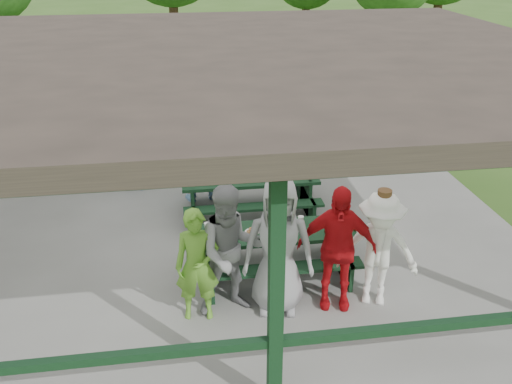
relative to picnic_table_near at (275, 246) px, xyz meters
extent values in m
plane|color=#31551A|center=(-0.47, 1.20, -0.57)|extent=(90.00, 90.00, 0.00)
cube|color=slate|center=(-0.47, 1.20, -0.52)|extent=(10.00, 8.00, 0.10)
cube|color=black|center=(-0.47, -2.60, 1.03)|extent=(0.15, 0.15, 3.00)
cube|color=black|center=(-0.47, 5.00, 1.03)|extent=(0.15, 0.15, 3.00)
cube|color=black|center=(4.33, 5.00, 1.03)|extent=(0.15, 0.15, 3.00)
cube|color=black|center=(-2.87, -2.60, 0.43)|extent=(4.65, 0.10, 0.10)
cube|color=black|center=(1.93, -2.60, 0.43)|extent=(4.65, 0.10, 0.10)
cube|color=black|center=(-2.87, 5.00, 0.43)|extent=(4.65, 0.10, 0.10)
cube|color=black|center=(1.93, 5.00, 0.43)|extent=(4.65, 0.10, 0.10)
cube|color=black|center=(-0.47, -2.60, 2.43)|extent=(9.80, 0.15, 0.20)
cube|color=black|center=(-0.47, 5.00, 2.43)|extent=(9.80, 0.15, 0.20)
cube|color=#2E2721|center=(-0.47, 1.20, 2.65)|extent=(10.60, 8.60, 0.24)
cube|color=black|center=(0.00, 0.00, 0.25)|extent=(2.40, 0.75, 0.06)
cube|color=black|center=(0.00, -0.55, -0.04)|extent=(2.40, 0.28, 0.05)
cube|color=black|center=(0.00, 0.55, -0.04)|extent=(2.40, 0.28, 0.05)
cube|color=black|center=(-1.02, 0.00, -0.09)|extent=(0.06, 0.70, 0.75)
cube|color=black|center=(1.02, 0.00, -0.09)|extent=(0.06, 0.70, 0.75)
cube|color=black|center=(-1.02, 0.00, -0.24)|extent=(0.06, 1.39, 0.45)
cube|color=black|center=(1.02, 0.00, -0.24)|extent=(0.06, 1.39, 0.45)
cube|color=black|center=(-0.12, 2.00, 0.25)|extent=(2.50, 0.75, 0.06)
cube|color=black|center=(-0.12, 1.45, -0.04)|extent=(2.50, 0.28, 0.05)
cube|color=black|center=(-0.12, 2.55, -0.04)|extent=(2.50, 0.28, 0.05)
cube|color=black|center=(-1.19, 2.00, -0.09)|extent=(0.06, 0.70, 0.75)
cube|color=black|center=(0.95, 2.00, -0.09)|extent=(0.06, 0.70, 0.75)
cube|color=black|center=(-1.19, 2.00, -0.24)|extent=(0.06, 1.39, 0.45)
cube|color=black|center=(0.95, 2.00, -0.24)|extent=(0.06, 1.39, 0.45)
cylinder|color=white|center=(-0.91, 0.00, 0.29)|extent=(0.22, 0.22, 0.01)
torus|color=olive|center=(-0.95, -0.02, 0.31)|extent=(0.10, 0.10, 0.03)
torus|color=olive|center=(-0.87, -0.02, 0.31)|extent=(0.10, 0.10, 0.03)
torus|color=olive|center=(-0.91, 0.04, 0.31)|extent=(0.10, 0.10, 0.03)
cylinder|color=white|center=(-0.36, 0.00, 0.29)|extent=(0.22, 0.22, 0.01)
torus|color=olive|center=(-0.40, -0.02, 0.31)|extent=(0.10, 0.10, 0.03)
torus|color=olive|center=(-0.32, -0.02, 0.31)|extent=(0.10, 0.10, 0.03)
torus|color=olive|center=(-0.36, 0.04, 0.31)|extent=(0.10, 0.10, 0.03)
cylinder|color=white|center=(0.32, 0.00, 0.29)|extent=(0.22, 0.22, 0.01)
torus|color=olive|center=(0.28, -0.02, 0.31)|extent=(0.10, 0.10, 0.03)
torus|color=olive|center=(0.36, -0.02, 0.31)|extent=(0.10, 0.10, 0.03)
torus|color=olive|center=(0.32, 0.04, 0.31)|extent=(0.10, 0.10, 0.03)
cylinder|color=white|center=(1.15, 0.00, 0.29)|extent=(0.22, 0.22, 0.01)
torus|color=olive|center=(1.11, -0.02, 0.31)|extent=(0.10, 0.10, 0.03)
torus|color=olive|center=(1.19, -0.02, 0.31)|extent=(0.10, 0.10, 0.03)
torus|color=olive|center=(1.15, 0.04, 0.31)|extent=(0.10, 0.10, 0.03)
cylinder|color=#381E0F|center=(-0.03, -0.18, 0.33)|extent=(0.06, 0.06, 0.10)
cylinder|color=#381E0F|center=(0.00, -0.18, 0.33)|extent=(0.06, 0.06, 0.10)
cylinder|color=#381E0F|center=(0.08, -0.18, 0.33)|extent=(0.06, 0.06, 0.10)
cylinder|color=#381E0F|center=(0.74, -0.18, 0.33)|extent=(0.06, 0.06, 0.10)
cylinder|color=#381E0F|center=(1.00, -0.18, 0.33)|extent=(0.06, 0.06, 0.10)
cylinder|color=#381E0F|center=(1.19, -0.18, 0.33)|extent=(0.06, 0.06, 0.10)
cone|color=white|center=(-1.02, 0.20, 0.33)|extent=(0.09, 0.09, 0.10)
cone|color=white|center=(-0.74, 0.20, 0.33)|extent=(0.09, 0.09, 0.10)
cone|color=white|center=(-0.58, 0.20, 0.33)|extent=(0.09, 0.09, 0.10)
cone|color=white|center=(-0.10, 0.20, 0.33)|extent=(0.09, 0.09, 0.10)
cone|color=white|center=(0.44, 0.20, 0.33)|extent=(0.09, 0.09, 0.10)
imported|color=#5C9A2B|center=(-1.22, -0.89, 0.35)|extent=(0.62, 0.43, 1.63)
imported|color=gray|center=(-0.76, -0.82, 0.48)|extent=(1.01, 0.84, 1.91)
imported|color=gray|center=(-0.12, -0.87, 0.52)|extent=(1.06, 0.78, 1.98)
imported|color=red|center=(0.69, -0.88, 0.45)|extent=(1.16, 0.68, 1.84)
imported|color=white|center=(1.28, -0.93, 0.39)|extent=(1.26, 0.97, 1.72)
cylinder|color=#55371D|center=(1.28, -0.93, 1.19)|extent=(0.41, 0.41, 0.02)
cylinder|color=#55371D|center=(1.28, -0.93, 1.25)|extent=(0.24, 0.24, 0.11)
imported|color=#98C9EB|center=(-0.99, 2.81, 0.38)|extent=(1.62, 0.68, 1.69)
imported|color=teal|center=(-2.35, 3.46, 0.34)|extent=(0.65, 0.49, 1.61)
imported|color=#97979A|center=(0.93, 2.83, 0.31)|extent=(0.90, 0.79, 1.55)
imported|color=silver|center=(0.45, 11.03, 0.11)|extent=(4.96, 2.43, 1.36)
cube|color=#1A488F|center=(-4.81, 9.97, 0.26)|extent=(3.22, 2.33, 0.12)
cube|color=#1A488F|center=(-4.57, 9.28, 0.52)|extent=(2.76, 1.02, 0.41)
cube|color=#1A488F|center=(-5.05, 10.65, 0.52)|extent=(2.76, 1.02, 0.41)
cube|color=#1A488F|center=(-6.18, 9.49, 0.52)|extent=(0.54, 1.39, 0.41)
cube|color=#1A488F|center=(-3.44, 10.45, 0.52)|extent=(0.54, 1.39, 0.41)
cylinder|color=black|center=(-5.43, 8.93, -0.18)|extent=(0.80, 0.44, 0.79)
cylinder|color=yellow|center=(-5.43, 8.93, -0.18)|extent=(0.35, 0.31, 0.29)
cylinder|color=black|center=(-5.95, 10.39, -0.18)|extent=(0.80, 0.44, 0.79)
cylinder|color=yellow|center=(-5.95, 10.39, -0.18)|extent=(0.35, 0.31, 0.29)
cylinder|color=black|center=(-3.68, 9.55, -0.18)|extent=(0.80, 0.44, 0.79)
cylinder|color=yellow|center=(-3.68, 9.55, -0.18)|extent=(0.35, 0.31, 0.29)
cylinder|color=black|center=(-4.19, 11.01, -0.18)|extent=(0.80, 0.44, 0.79)
cylinder|color=yellow|center=(-4.19, 11.01, -0.18)|extent=(0.35, 0.31, 0.29)
cube|color=#1A488F|center=(-2.96, 10.62, 0.16)|extent=(1.00, 0.42, 0.08)
cone|color=#F2590C|center=(-6.23, 9.47, 0.62)|extent=(0.16, 0.40, 0.41)
cylinder|color=#372516|center=(-1.31, 15.46, 1.03)|extent=(0.36, 0.36, 3.19)
cylinder|color=#372516|center=(4.66, 18.15, 0.68)|extent=(0.36, 0.36, 2.49)
cylinder|color=#372516|center=(7.07, 14.18, 0.76)|extent=(0.36, 0.36, 2.65)
cylinder|color=#372516|center=(9.75, 15.60, 0.95)|extent=(0.36, 0.36, 3.03)
camera|label=1|loc=(-1.32, -7.02, 4.34)|focal=38.00mm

